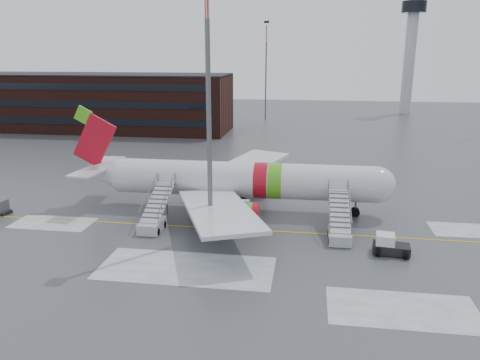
% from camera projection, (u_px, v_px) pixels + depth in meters
% --- Properties ---
extents(ground, '(260.00, 260.00, 0.00)m').
position_uv_depth(ground, '(271.00, 227.00, 46.14)').
color(ground, '#494C4F').
rests_on(ground, ground).
extents(airliner, '(35.03, 32.97, 11.18)m').
position_uv_depth(airliner, '(234.00, 180.00, 50.33)').
color(airliner, silver).
rests_on(airliner, ground).
extents(airstair_fwd, '(2.05, 7.70, 3.48)m').
position_uv_depth(airstair_fwd, '(339.00, 228.00, 43.18)').
color(airstair_fwd, '#A6A8AD').
rests_on(airstair_fwd, ground).
extents(airstair_aft, '(2.05, 7.70, 3.48)m').
position_uv_depth(airstair_aft, '(154.00, 218.00, 45.69)').
color(airstair_aft, '#AAACB2').
rests_on(airstair_aft, ground).
extents(pushback_tug, '(3.22, 2.56, 1.75)m').
position_uv_depth(pushback_tug, '(389.00, 245.00, 39.93)').
color(pushback_tug, black).
rests_on(pushback_tug, ground).
extents(uld_container, '(2.09, 1.65, 1.55)m').
position_uv_depth(uld_container, '(0.00, 207.00, 49.83)').
color(uld_container, black).
rests_on(uld_container, ground).
extents(light_mast_near, '(1.20, 1.20, 24.52)m').
position_uv_depth(light_mast_near, '(208.00, 100.00, 40.79)').
color(light_mast_near, '#595B60').
rests_on(light_mast_near, ground).
extents(terminal_building, '(62.00, 16.11, 12.30)m').
position_uv_depth(terminal_building, '(89.00, 102.00, 103.33)').
color(terminal_building, '#3F1E16').
rests_on(terminal_building, ground).
extents(control_tower, '(6.40, 6.40, 30.00)m').
position_uv_depth(control_tower, '(411.00, 45.00, 127.63)').
color(control_tower, '#B2B5BA').
rests_on(control_tower, ground).
extents(light_mast_far_n, '(1.20, 1.20, 24.25)m').
position_uv_depth(light_mast_far_n, '(266.00, 64.00, 118.07)').
color(light_mast_far_n, '#595B60').
rests_on(light_mast_far_n, ground).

